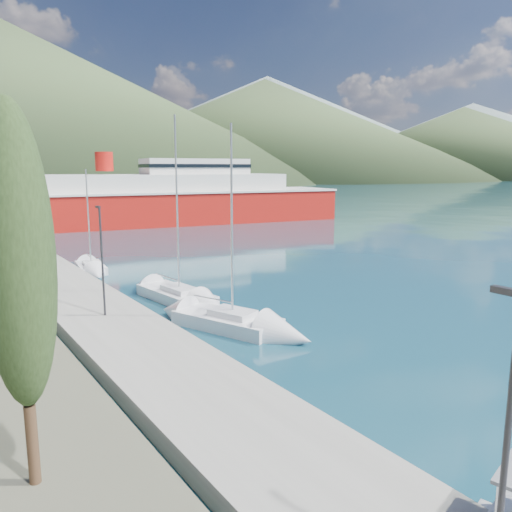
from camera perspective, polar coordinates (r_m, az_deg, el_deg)
ground at (r=132.52m, az=-26.92°, el=5.08°), size 1400.00×1400.00×0.00m
quay at (r=38.92m, az=-21.43°, el=-3.26°), size 5.00×88.00×0.80m
hills_far at (r=652.42m, az=-21.10°, el=15.37°), size 1480.00×900.00×180.00m
hills_near at (r=402.55m, az=-18.17°, el=15.25°), size 1010.00×520.00×115.00m
lamp_posts at (r=28.21m, az=-17.04°, el=-0.19°), size 0.15×45.13×6.06m
sailboat_near at (r=27.12m, az=0.12°, el=-8.34°), size 5.37×8.81×12.17m
sailboat_mid at (r=32.50m, az=-7.04°, el=-5.32°), size 3.45×9.35×13.14m
sailboat_far at (r=44.21m, az=-18.05°, el=-1.70°), size 2.93×6.76×9.61m
ferry at (r=82.46m, az=-10.86°, el=6.18°), size 61.30×21.93×11.93m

